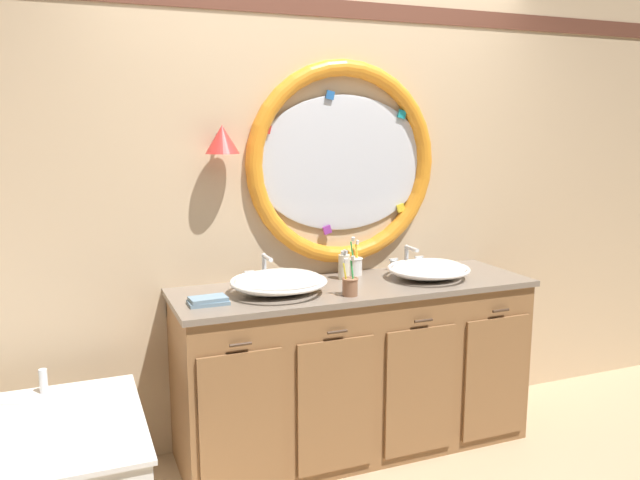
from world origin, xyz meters
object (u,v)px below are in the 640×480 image
at_px(toothbrush_holder_left, 350,285).
at_px(toothbrush_holder_right, 354,265).
at_px(sink_basin_left, 279,282).
at_px(soap_dispenser, 344,266).
at_px(folded_hand_towel, 208,301).
at_px(sink_basin_right, 429,269).

xyz_separation_m(toothbrush_holder_left, toothbrush_holder_right, (0.21, 0.39, 0.00)).
bearing_deg(toothbrush_holder_right, sink_basin_left, -155.96).
xyz_separation_m(soap_dispenser, folded_hand_towel, (-0.78, -0.21, -0.06)).
distance_m(toothbrush_holder_left, soap_dispenser, 0.34).
xyz_separation_m(sink_basin_right, soap_dispenser, (-0.43, 0.15, 0.02)).
relative_size(toothbrush_holder_left, folded_hand_towel, 1.07).
bearing_deg(sink_basin_right, folded_hand_towel, -177.25).
relative_size(toothbrush_holder_right, folded_hand_towel, 1.16).
distance_m(toothbrush_holder_left, folded_hand_towel, 0.68).
height_order(soap_dispenser, folded_hand_towel, soap_dispenser).
relative_size(toothbrush_holder_left, toothbrush_holder_right, 0.92).
distance_m(sink_basin_right, soap_dispenser, 0.46).
height_order(sink_basin_left, folded_hand_towel, sink_basin_left).
distance_m(sink_basin_left, folded_hand_towel, 0.37).
bearing_deg(soap_dispenser, toothbrush_holder_right, 38.80).
xyz_separation_m(sink_basin_left, soap_dispenser, (0.42, 0.15, 0.01)).
distance_m(toothbrush_holder_left, toothbrush_holder_right, 0.45).
bearing_deg(sink_basin_right, soap_dispenser, 160.58).
relative_size(toothbrush_holder_left, soap_dispenser, 1.20).
distance_m(sink_basin_right, toothbrush_holder_right, 0.41).
distance_m(sink_basin_left, soap_dispenser, 0.45).
bearing_deg(folded_hand_towel, toothbrush_holder_right, 18.19).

